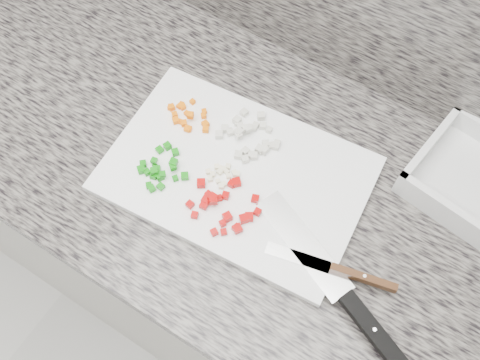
{
  "coord_description": "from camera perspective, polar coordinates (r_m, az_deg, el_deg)",
  "views": [
    {
      "loc": [
        0.34,
        1.02,
        1.77
      ],
      "look_at": [
        0.1,
        1.4,
        0.94
      ],
      "focal_mm": 40.0,
      "sensor_mm": 36.0,
      "label": 1
    }
  ],
  "objects": [
    {
      "name": "garlic_pile",
      "position": [
        0.97,
        -1.84,
        0.63
      ],
      "size": [
        0.06,
        0.05,
        0.01
      ],
      "color": "#F0E8B9",
      "rests_on": "cutting_board"
    },
    {
      "name": "countertop",
      "position": [
        1.04,
        -3.33,
        2.93
      ],
      "size": [
        3.96,
        0.64,
        0.04
      ],
      "primitive_type": "cube",
      "color": "#646058",
      "rests_on": "cabinet"
    },
    {
      "name": "carrot_pile",
      "position": [
        1.04,
        -5.66,
        6.75
      ],
      "size": [
        0.1,
        0.07,
        0.02
      ],
      "color": "orange",
      "rests_on": "cutting_board"
    },
    {
      "name": "red_pepper_pile",
      "position": [
        0.94,
        -1.74,
        -2.8
      ],
      "size": [
        0.13,
        0.12,
        0.02
      ],
      "color": "#B10402",
      "rests_on": "cutting_board"
    },
    {
      "name": "green_pepper_pile",
      "position": [
        0.98,
        -8.46,
        1.21
      ],
      "size": [
        0.1,
        0.1,
        0.02
      ],
      "color": "#0D7C0B",
      "rests_on": "cutting_board"
    },
    {
      "name": "cutting_board",
      "position": [
        0.98,
        -0.37,
        0.66
      ],
      "size": [
        0.49,
        0.35,
        0.02
      ],
      "primitive_type": "cube",
      "rotation": [
        0.0,
        0.0,
        0.08
      ],
      "color": "white",
      "rests_on": "countertop"
    },
    {
      "name": "chef_knife",
      "position": [
        0.9,
        11.44,
        -12.39
      ],
      "size": [
        0.34,
        0.18,
        0.02
      ],
      "rotation": [
        0.0,
        0.0,
        -0.41
      ],
      "color": "silver",
      "rests_on": "cutting_board"
    },
    {
      "name": "onion_pile",
      "position": [
        1.01,
        1.04,
        4.66
      ],
      "size": [
        0.12,
        0.12,
        0.02
      ],
      "color": "beige",
      "rests_on": "cutting_board"
    },
    {
      "name": "paring_knife",
      "position": [
        0.91,
        11.29,
        -9.66
      ],
      "size": [
        0.22,
        0.07,
        0.02
      ],
      "rotation": [
        0.0,
        0.0,
        0.22
      ],
      "color": "silver",
      "rests_on": "cutting_board"
    },
    {
      "name": "cabinet",
      "position": [
        1.45,
        -2.41,
        -6.27
      ],
      "size": [
        3.92,
        0.62,
        0.86
      ],
      "primitive_type": "cube",
      "color": "white",
      "rests_on": "ground"
    }
  ]
}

